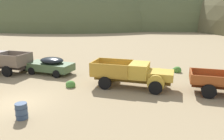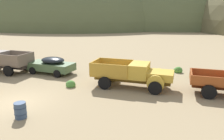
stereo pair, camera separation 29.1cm
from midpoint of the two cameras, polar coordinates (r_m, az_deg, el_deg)
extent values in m
plane|color=#998460|center=(15.50, -23.72, -7.72)|extent=(300.00, 300.00, 0.00)
ellipsoid|color=#56603D|center=(89.98, -10.07, 10.97)|extent=(80.23, 61.99, 42.94)
ellipsoid|color=#56603D|center=(92.18, 10.37, 11.04)|extent=(101.17, 56.44, 41.58)
cube|color=#3D322D|center=(23.68, -26.88, 1.11)|extent=(5.54, 2.42, 0.36)
cube|color=#746354|center=(22.60, -24.26, 1.44)|extent=(3.24, 2.81, 0.12)
cube|color=#746354|center=(23.27, -22.64, 3.32)|extent=(2.69, 0.83, 0.95)
cube|color=#746354|center=(21.74, -26.29, 2.18)|extent=(2.69, 0.83, 0.95)
cube|color=#746354|center=(21.62, -21.81, 2.60)|extent=(0.67, 2.10, 0.95)
cylinder|color=black|center=(23.35, -21.91, 1.02)|extent=(1.00, 0.53, 0.96)
cylinder|color=black|center=(21.75, -25.66, -0.33)|extent=(1.00, 0.53, 0.96)
cube|color=#47603D|center=(21.36, -15.99, 0.87)|extent=(4.71, 3.14, 0.68)
ellipsoid|color=black|center=(21.08, -15.54, 2.40)|extent=(2.66, 2.27, 0.57)
ellipsoid|color=#47603D|center=(22.57, -19.96, 1.45)|extent=(1.38, 1.72, 0.61)
cylinder|color=black|center=(22.97, -17.21, 0.86)|extent=(0.71, 0.40, 0.68)
cylinder|color=black|center=(21.59, -20.27, -0.27)|extent=(0.71, 0.40, 0.68)
cylinder|color=black|center=(21.43, -11.55, 0.25)|extent=(0.71, 0.40, 0.68)
cylinder|color=black|center=(19.94, -14.45, -1.01)|extent=(0.71, 0.40, 0.68)
cube|color=brown|center=(16.96, 4.64, -2.21)|extent=(5.82, 2.29, 0.36)
cube|color=gold|center=(16.55, 11.87, -1.27)|extent=(2.17, 2.12, 0.55)
cube|color=#B7B2A8|center=(16.52, 14.79, -1.58)|extent=(0.36, 1.18, 0.44)
cylinder|color=gold|center=(15.69, 10.59, -3.45)|extent=(1.21, 0.45, 1.20)
cylinder|color=gold|center=(17.66, 11.32, -1.43)|extent=(1.21, 0.45, 1.20)
cube|color=gold|center=(16.67, 6.52, -0.04)|extent=(1.76, 2.26, 1.05)
cube|color=black|center=(16.53, 8.59, 0.51)|extent=(0.44, 1.66, 0.59)
cube|color=#B5882D|center=(17.27, -0.46, -1.02)|extent=(3.31, 2.71, 0.12)
cube|color=#B5882D|center=(16.17, -1.54, -0.16)|extent=(2.85, 0.77, 0.95)
cube|color=#B5882D|center=(18.10, 0.50, 1.47)|extent=(2.85, 0.77, 0.95)
cube|color=#B5882D|center=(17.58, -4.81, 1.01)|extent=(0.58, 2.06, 0.95)
cylinder|color=black|center=(15.73, 10.52, -4.48)|extent=(1.00, 0.50, 0.96)
cylinder|color=black|center=(17.79, 11.29, -2.25)|extent=(1.00, 0.50, 0.96)
cylinder|color=black|center=(16.47, -2.37, -3.35)|extent=(1.00, 0.50, 0.96)
cylinder|color=black|center=(18.45, -0.19, -1.34)|extent=(1.00, 0.50, 0.96)
cube|color=#97471E|center=(16.98, 23.62, -2.57)|extent=(3.28, 2.69, 0.12)
cube|color=#97471E|center=(15.89, 24.18, -2.50)|extent=(2.83, 0.76, 0.55)
cube|color=#97471E|center=(17.89, 23.35, -0.59)|extent=(2.83, 0.76, 0.55)
cube|color=#97471E|center=(16.75, 19.07, -1.16)|extent=(0.58, 2.06, 0.55)
cylinder|color=black|center=(16.04, 23.07, -5.07)|extent=(1.00, 0.49, 0.96)
cylinder|color=black|center=(18.10, 22.34, -2.80)|extent=(1.00, 0.49, 0.96)
cylinder|color=#384C6B|center=(13.09, -22.76, -9.66)|extent=(0.63, 0.63, 0.88)
torus|color=#27354A|center=(13.02, -22.84, -8.95)|extent=(0.67, 0.67, 0.03)
torus|color=#27354A|center=(13.16, -22.68, -10.36)|extent=(0.67, 0.67, 0.03)
ellipsoid|color=#4C8438|center=(21.98, 15.98, -0.05)|extent=(0.77, 0.70, 0.72)
ellipsoid|color=#4C8438|center=(22.24, 15.67, -0.01)|extent=(0.70, 0.63, 0.51)
ellipsoid|color=#4C8438|center=(21.98, 15.86, -0.17)|extent=(0.71, 0.64, 0.54)
ellipsoid|color=#3D702D|center=(20.45, 20.26, -1.45)|extent=(1.07, 0.96, 0.76)
ellipsoid|color=#3D702D|center=(20.78, 20.16, -1.05)|extent=(0.93, 0.84, 0.94)
ellipsoid|color=#3D702D|center=(20.86, 20.29, -1.28)|extent=(0.69, 0.62, 0.59)
ellipsoid|color=#4C8438|center=(17.33, -11.02, -3.73)|extent=(0.73, 0.66, 0.65)
ellipsoid|color=#4C8438|center=(17.46, -10.74, -3.80)|extent=(0.57, 0.51, 0.42)
ellipsoid|color=#4C8438|center=(17.65, -11.24, -3.55)|extent=(0.62, 0.55, 0.50)
camera|label=1|loc=(0.15, -90.49, -0.13)|focal=35.72mm
camera|label=2|loc=(0.15, 89.51, 0.13)|focal=35.72mm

